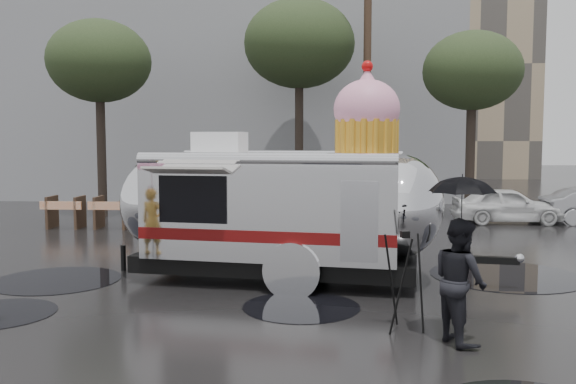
{
  "coord_description": "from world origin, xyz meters",
  "views": [
    {
      "loc": [
        1.06,
        -8.37,
        2.74
      ],
      "look_at": [
        0.31,
        3.5,
        1.72
      ],
      "focal_mm": 38.0,
      "sensor_mm": 36.0,
      "label": 1
    }
  ],
  "objects": [
    {
      "name": "ground",
      "position": [
        0.0,
        0.0,
        0.0
      ],
      "size": [
        120.0,
        120.0,
        0.0
      ],
      "primitive_type": "plane",
      "color": "black",
      "rests_on": "ground"
    },
    {
      "name": "puddles",
      "position": [
        1.53,
        1.55,
        0.01
      ],
      "size": [
        12.59,
        9.15,
        0.01
      ],
      "color": "black",
      "rests_on": "ground"
    },
    {
      "name": "grey_building",
      "position": [
        -4.0,
        24.0,
        6.5
      ],
      "size": [
        22.0,
        12.0,
        13.0
      ],
      "primitive_type": "cube",
      "color": "slate",
      "rests_on": "ground"
    },
    {
      "name": "utility_pole",
      "position": [
        2.5,
        14.0,
        4.62
      ],
      "size": [
        1.6,
        0.28,
        9.0
      ],
      "color": "#473323",
      "rests_on": "ground"
    },
    {
      "name": "tree_left",
      "position": [
        -7.0,
        13.0,
        5.48
      ],
      "size": [
        3.64,
        3.64,
        6.95
      ],
      "color": "#382D26",
      "rests_on": "ground"
    },
    {
      "name": "tree_mid",
      "position": [
        0.0,
        15.0,
        6.34
      ],
      "size": [
        4.2,
        4.2,
        8.03
      ],
      "color": "#382D26",
      "rests_on": "ground"
    },
    {
      "name": "tree_right",
      "position": [
        6.0,
        13.0,
        5.06
      ],
      "size": [
        3.36,
        3.36,
        6.42
      ],
      "color": "#382D26",
      "rests_on": "ground"
    },
    {
      "name": "barricade_row",
      "position": [
        -5.55,
        9.96,
        0.52
      ],
      "size": [
        4.3,
        0.8,
        1.0
      ],
      "color": "#473323",
      "rests_on": "ground"
    },
    {
      "name": "airstream_trailer",
      "position": [
        0.2,
        3.48,
        1.51
      ],
      "size": [
        7.94,
        3.41,
        4.31
      ],
      "rotation": [
        0.0,
        0.0,
        -0.15
      ],
      "color": "silver",
      "rests_on": "ground"
    },
    {
      "name": "person_right",
      "position": [
        2.87,
        -0.16,
        0.85
      ],
      "size": [
        0.7,
        0.92,
        1.7
      ],
      "primitive_type": "imported",
      "rotation": [
        0.0,
        0.0,
        1.92
      ],
      "color": "black",
      "rests_on": "ground"
    },
    {
      "name": "umbrella_black",
      "position": [
        2.87,
        -0.16,
        1.92
      ],
      "size": [
        1.09,
        1.09,
        2.29
      ],
      "color": "black",
      "rests_on": "ground"
    },
    {
      "name": "tripod",
      "position": [
        2.18,
        0.3,
        0.85
      ],
      "size": [
        0.58,
        0.59,
        1.46
      ],
      "rotation": [
        0.0,
        0.0,
        0.21
      ],
      "color": "black",
      "rests_on": "ground"
    }
  ]
}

